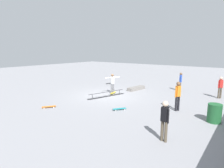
% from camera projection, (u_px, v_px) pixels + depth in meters
% --- Properties ---
extents(ground_plane, '(60.00, 60.00, 0.00)m').
position_uv_depth(ground_plane, '(109.00, 95.00, 14.39)').
color(ground_plane, gray).
extents(grind_rail, '(3.17, 1.13, 0.37)m').
position_uv_depth(grind_rail, '(107.00, 94.00, 13.96)').
color(grind_rail, black).
rests_on(grind_rail, ground_plane).
extents(skate_ledge, '(1.91, 0.81, 0.28)m').
position_uv_depth(skate_ledge, '(136.00, 88.00, 16.23)').
color(skate_ledge, gray).
rests_on(skate_ledge, ground_plane).
extents(skater_main, '(1.20, 0.57, 1.58)m').
position_uv_depth(skater_main, '(112.00, 82.00, 14.73)').
color(skater_main, slate).
rests_on(skater_main, ground_plane).
extents(skateboard_main, '(0.82, 0.39, 0.09)m').
position_uv_depth(skateboard_main, '(113.00, 93.00, 14.86)').
color(skateboard_main, yellow).
rests_on(skateboard_main, ground_plane).
extents(bystander_blue_shirt, '(0.35, 0.25, 1.58)m').
position_uv_depth(bystander_blue_shirt, '(181.00, 81.00, 15.62)').
color(bystander_blue_shirt, brown).
rests_on(bystander_blue_shirt, ground_plane).
extents(bystander_orange_shirt, '(0.36, 0.28, 1.68)m').
position_uv_depth(bystander_orange_shirt, '(178.00, 95.00, 10.54)').
color(bystander_orange_shirt, black).
rests_on(bystander_orange_shirt, ground_plane).
extents(bystander_red_shirt, '(0.28, 0.32, 1.56)m').
position_uv_depth(bystander_red_shirt, '(220.00, 86.00, 13.30)').
color(bystander_red_shirt, brown).
rests_on(bystander_red_shirt, ground_plane).
extents(bystander_black_shirt, '(0.22, 0.36, 1.59)m').
position_uv_depth(bystander_black_shirt, '(165.00, 119.00, 6.99)').
color(bystander_black_shirt, brown).
rests_on(bystander_black_shirt, ground_plane).
extents(loose_skateboard_black, '(0.80, 0.54, 0.09)m').
position_uv_depth(loose_skateboard_black, '(110.00, 83.00, 19.07)').
color(loose_skateboard_black, black).
rests_on(loose_skateboard_black, ground_plane).
extents(loose_skateboard_orange, '(0.78, 0.61, 0.09)m').
position_uv_depth(loose_skateboard_orange, '(49.00, 107.00, 11.24)').
color(loose_skateboard_orange, orange).
rests_on(loose_skateboard_orange, ground_plane).
extents(loose_skateboard_teal, '(0.77, 0.62, 0.09)m').
position_uv_depth(loose_skateboard_teal, '(119.00, 109.00, 10.84)').
color(loose_skateboard_teal, teal).
rests_on(loose_skateboard_teal, ground_plane).
extents(trash_bin, '(0.63, 0.63, 0.90)m').
position_uv_depth(trash_bin, '(214.00, 113.00, 8.94)').
color(trash_bin, '#1E592D').
rests_on(trash_bin, ground_plane).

